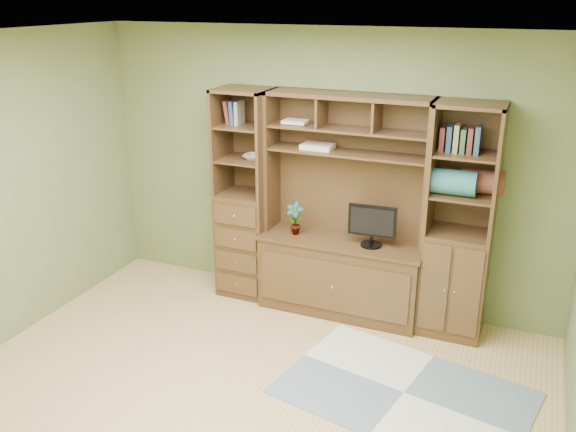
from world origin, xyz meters
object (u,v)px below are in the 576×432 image
at_px(left_tower, 245,195).
at_px(monitor, 372,218).
at_px(center_hutch, 343,210).
at_px(right_tower, 460,224).

xyz_separation_m(left_tower, monitor, (1.29, -0.07, -0.03)).
relative_size(center_hutch, monitor, 3.90).
height_order(left_tower, monitor, left_tower).
xyz_separation_m(center_hutch, monitor, (0.29, -0.03, -0.03)).
height_order(left_tower, right_tower, same).
xyz_separation_m(left_tower, right_tower, (2.02, 0.00, 0.00)).
relative_size(center_hutch, right_tower, 1.00).
bearing_deg(left_tower, right_tower, 0.00).
bearing_deg(right_tower, center_hutch, -177.77).
height_order(center_hutch, monitor, center_hutch).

